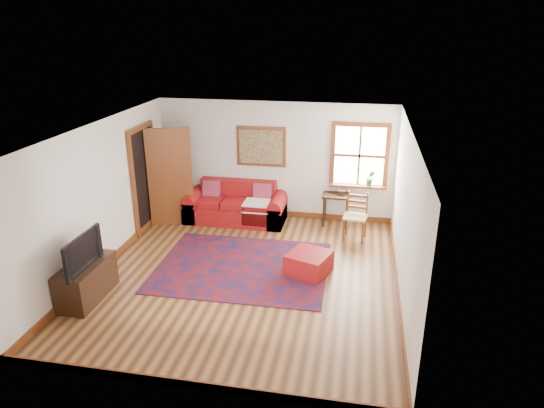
% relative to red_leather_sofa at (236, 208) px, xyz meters
% --- Properties ---
extents(ground, '(5.50, 5.50, 0.00)m').
position_rel_red_leather_sofa_xyz_m(ground, '(0.78, -2.34, -0.27)').
color(ground, '#482713').
rests_on(ground, ground).
extents(room_envelope, '(5.04, 5.54, 2.52)m').
position_rel_red_leather_sofa_xyz_m(room_envelope, '(0.78, -2.32, 1.38)').
color(room_envelope, silver).
rests_on(room_envelope, ground).
extents(window, '(1.18, 0.20, 1.38)m').
position_rel_red_leather_sofa_xyz_m(window, '(2.56, 0.37, 1.04)').
color(window, white).
rests_on(window, ground).
extents(doorway, '(0.89, 1.08, 2.14)m').
position_rel_red_leather_sofa_xyz_m(doorway, '(-1.43, -0.55, 0.79)').
color(doorway, black).
rests_on(doorway, ground).
extents(framed_artwork, '(1.05, 0.07, 0.85)m').
position_rel_red_leather_sofa_xyz_m(framed_artwork, '(0.48, 0.38, 1.28)').
color(framed_artwork, brown).
rests_on(framed_artwork, ground).
extents(persian_rug, '(2.96, 2.38, 0.02)m').
position_rel_red_leather_sofa_xyz_m(persian_rug, '(0.64, -2.06, -0.26)').
color(persian_rug, '#630F0E').
rests_on(persian_rug, ground).
extents(red_leather_sofa, '(2.11, 0.87, 0.83)m').
position_rel_red_leather_sofa_xyz_m(red_leather_sofa, '(0.00, 0.00, 0.00)').
color(red_leather_sofa, maroon).
rests_on(red_leather_sofa, ground).
extents(red_ottoman, '(0.83, 0.83, 0.37)m').
position_rel_red_leather_sofa_xyz_m(red_ottoman, '(1.80, -2.06, -0.09)').
color(red_ottoman, maroon).
rests_on(red_ottoman, ground).
extents(side_table, '(0.56, 0.42, 0.67)m').
position_rel_red_leather_sofa_xyz_m(side_table, '(2.11, 0.12, 0.28)').
color(side_table, black).
rests_on(side_table, ground).
extents(ladder_back_chair, '(0.49, 0.47, 0.93)m').
position_rel_red_leather_sofa_xyz_m(ladder_back_chair, '(2.53, -0.46, 0.23)').
color(ladder_back_chair, tan).
rests_on(ladder_back_chair, ground).
extents(media_cabinet, '(0.48, 1.07, 0.59)m').
position_rel_red_leather_sofa_xyz_m(media_cabinet, '(-1.47, -3.47, 0.02)').
color(media_cabinet, black).
rests_on(media_cabinet, ground).
extents(television, '(0.13, 0.95, 0.55)m').
position_rel_red_leather_sofa_xyz_m(television, '(-1.45, -3.61, 0.59)').
color(television, black).
rests_on(television, media_cabinet).
extents(candle_hurricane, '(0.12, 0.12, 0.18)m').
position_rel_red_leather_sofa_xyz_m(candle_hurricane, '(-1.42, -3.10, 0.40)').
color(candle_hurricane, silver).
rests_on(candle_hurricane, media_cabinet).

